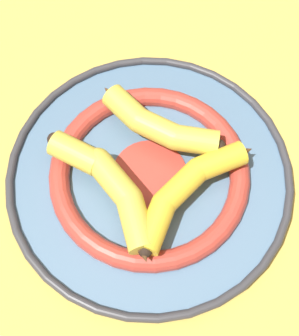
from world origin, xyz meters
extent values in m
plane|color=gold|center=(0.00, 0.00, 0.00)|extent=(2.80, 2.80, 0.00)
cylinder|color=slate|center=(0.02, -0.02, 0.01)|extent=(0.37, 0.37, 0.02)
torus|color=#AD382D|center=(0.02, -0.02, 0.02)|extent=(0.27, 0.27, 0.03)
cylinder|color=#AD382D|center=(0.02, -0.02, 0.02)|extent=(0.10, 0.10, 0.00)
torus|color=#333338|center=(0.02, -0.02, 0.02)|extent=(0.38, 0.38, 0.01)
cylinder|color=gold|center=(-0.07, -0.05, 0.06)|extent=(0.06, 0.06, 0.03)
cylinder|color=gold|center=(-0.03, -0.01, 0.06)|extent=(0.06, 0.06, 0.03)
cylinder|color=gold|center=(-0.01, 0.04, 0.06)|extent=(0.05, 0.06, 0.03)
sphere|color=gold|center=(-0.04, -0.03, 0.06)|extent=(0.03, 0.03, 0.03)
sphere|color=gold|center=(-0.02, 0.01, 0.06)|extent=(0.03, 0.03, 0.03)
cone|color=#472D19|center=(-0.09, -0.07, 0.06)|extent=(0.04, 0.04, 0.03)
sphere|color=black|center=(0.00, 0.07, 0.06)|extent=(0.02, 0.02, 0.02)
cylinder|color=gold|center=(0.02, 0.07, 0.05)|extent=(0.05, 0.07, 0.03)
cylinder|color=gold|center=(0.05, 0.01, 0.05)|extent=(0.07, 0.07, 0.03)
cylinder|color=gold|center=(0.10, -0.02, 0.05)|extent=(0.07, 0.05, 0.03)
sphere|color=gold|center=(0.03, 0.04, 0.05)|extent=(0.03, 0.03, 0.03)
sphere|color=gold|center=(0.07, -0.01, 0.05)|extent=(0.03, 0.03, 0.03)
cone|color=#472D19|center=(0.01, 0.10, 0.05)|extent=(0.03, 0.04, 0.02)
sphere|color=black|center=(0.13, -0.03, 0.05)|extent=(0.02, 0.02, 0.02)
cylinder|color=gold|center=(0.10, -0.04, 0.06)|extent=(0.07, 0.05, 0.03)
cylinder|color=gold|center=(0.04, -0.07, 0.06)|extent=(0.07, 0.07, 0.03)
cylinder|color=gold|center=(0.00, -0.12, 0.06)|extent=(0.06, 0.07, 0.03)
sphere|color=gold|center=(0.07, -0.05, 0.06)|extent=(0.03, 0.03, 0.03)
sphere|color=gold|center=(0.01, -0.09, 0.06)|extent=(0.03, 0.03, 0.03)
cone|color=#472D19|center=(0.13, -0.04, 0.06)|extent=(0.04, 0.03, 0.03)
sphere|color=black|center=(-0.02, -0.14, 0.06)|extent=(0.02, 0.02, 0.02)
camera|label=1|loc=(0.27, -0.04, 0.59)|focal=50.00mm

